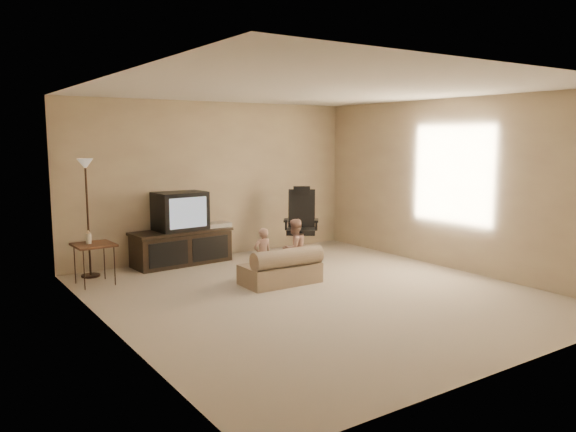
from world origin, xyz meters
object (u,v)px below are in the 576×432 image
floor_lamp (87,191)px  child_sofa (282,269)px  tv_stand (182,234)px  toddler_left (263,255)px  office_chair (301,232)px  toddler_right (294,249)px  side_table (93,245)px

floor_lamp → child_sofa: size_ratio=1.60×
tv_stand → toddler_left: size_ratio=2.16×
office_chair → toddler_right: office_chair is taller
floor_lamp → toddler_left: (1.85, -1.59, -0.83)m
office_chair → side_table: office_chair is taller
toddler_left → side_table: bearing=-30.3°
office_chair → toddler_left: office_chair is taller
tv_stand → child_sofa: tv_stand is taller
tv_stand → floor_lamp: size_ratio=0.96×
child_sofa → toddler_left: bearing=123.3°
floor_lamp → toddler_left: 2.58m
tv_stand → side_table: size_ratio=2.14×
toddler_right → floor_lamp: bearing=-44.1°
side_table → toddler_right: bearing=-26.5°
floor_lamp → toddler_left: bearing=-40.7°
tv_stand → side_table: (-1.46, -0.50, 0.07)m
office_chair → floor_lamp: floor_lamp is taller
side_table → toddler_left: same height
floor_lamp → child_sofa: (2.01, -1.84, -1.00)m
floor_lamp → office_chair: bearing=-9.9°
toddler_right → toddler_left: bearing=-15.9°
tv_stand → toddler_left: 1.70m
toddler_left → floor_lamp: bearing=-40.5°
side_table → floor_lamp: bearing=81.9°
office_chair → child_sofa: (-1.22, -1.28, -0.21)m
tv_stand → side_table: bearing=-165.2°
child_sofa → toddler_left: toddler_left is taller
tv_stand → side_table: 1.54m
tv_stand → child_sofa: size_ratio=1.54×
side_table → toddler_left: (1.92, -1.13, -0.16)m
side_table → child_sofa: bearing=-33.6°
tv_stand → toddler_right: tv_stand is taller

